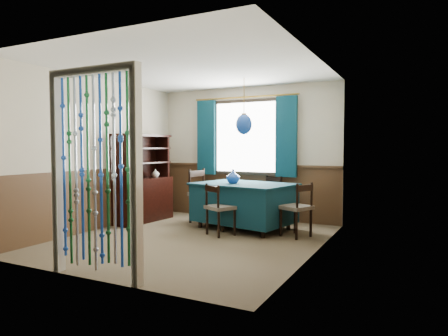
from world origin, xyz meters
The scene contains 22 objects.
floor centered at (0.00, 0.00, 0.00)m, with size 4.00×4.00×0.00m, color brown.
ceiling centered at (0.00, 0.00, 2.50)m, with size 4.00×4.00×0.00m, color silver.
wall_back centered at (0.00, 2.00, 1.25)m, with size 3.60×3.60×0.00m, color #BDB49B.
wall_front centered at (0.00, -2.00, 1.25)m, with size 3.60×3.60×0.00m, color #BDB49B.
wall_left centered at (-1.80, 0.00, 1.25)m, with size 4.00×4.00×0.00m, color #BDB49B.
wall_right centered at (1.80, 0.00, 1.25)m, with size 4.00×4.00×0.00m, color #BDB49B.
wainscot_back centered at (0.00, 1.99, 0.50)m, with size 3.60×3.60×0.00m, color #452D1A.
wainscot_front centered at (0.00, -1.99, 0.50)m, with size 3.60×3.60×0.00m, color #452D1A.
wainscot_left centered at (-1.79, 0.00, 0.50)m, with size 4.00×4.00×0.00m, color #452D1A.
wainscot_right centered at (1.79, 0.00, 0.50)m, with size 4.00×4.00×0.00m, color #452D1A.
window centered at (0.00, 1.95, 1.55)m, with size 1.32×0.12×1.42m, color black.
doorway centered at (0.00, -1.94, 1.05)m, with size 1.16×0.12×2.18m, color silver, non-canonical shape.
dining_table centered at (0.36, 1.06, 0.44)m, with size 1.77×1.39×0.76m.
chair_near centered at (0.22, 0.43, 0.43)m, with size 0.53×0.52×0.80m.
chair_far centered at (0.53, 1.78, 0.45)m, with size 0.53×0.52×0.84m.
chair_left centered at (-0.53, 1.27, 0.51)m, with size 0.53×0.54×0.97m.
chair_right centered at (1.33, 0.86, 0.44)m, with size 0.53×0.54×0.83m.
sideboard centered at (-1.57, 0.83, 0.56)m, with size 0.52×1.25×1.59m.
pendant_lamp centered at (0.36, 1.06, 1.74)m, with size 0.27×0.27×0.93m.
vase_table centered at (0.20, 0.97, 0.87)m, with size 0.20×0.20×0.21m, color navy.
bowl_shelf centered at (-1.51, 0.59, 1.11)m, with size 0.19×0.19×0.05m, color beige.
vase_sideboard centered at (-1.51, 1.14, 0.88)m, with size 0.16×0.16×0.17m, color beige.
Camera 1 is at (3.03, -5.00, 1.36)m, focal length 32.00 mm.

